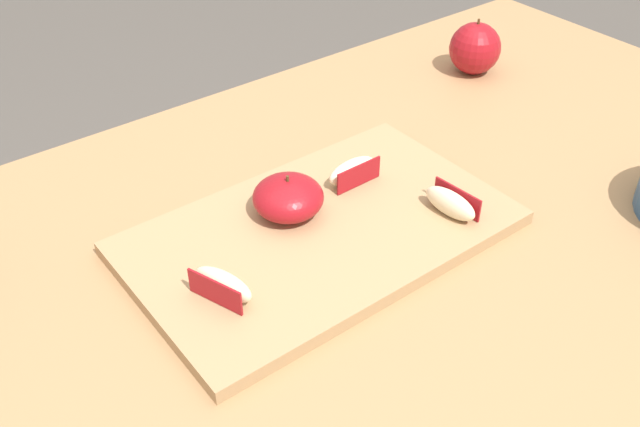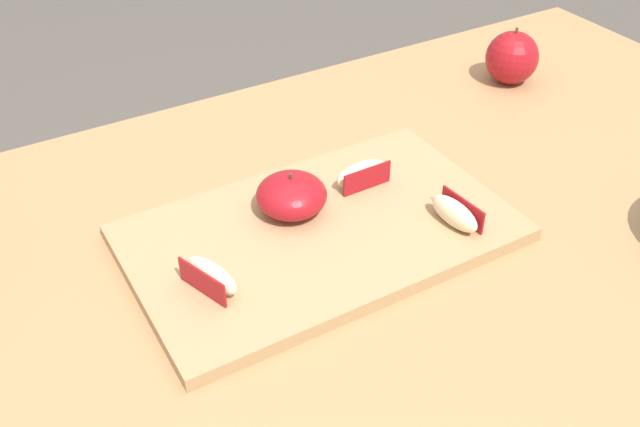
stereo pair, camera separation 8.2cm
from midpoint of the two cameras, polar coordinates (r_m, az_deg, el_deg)
dining_table at (r=0.92m, az=4.95°, el=-6.91°), size 1.49×0.81×0.76m
cutting_board at (r=0.84m, az=2.80°, el=-1.66°), size 0.44×0.27×0.02m
apple_half_skin_up at (r=0.84m, az=0.48°, el=1.38°), size 0.08×0.08×0.05m
apple_wedge_middle at (r=0.75m, az=-5.64°, el=-5.13°), size 0.05×0.08×0.03m
apple_wedge_right at (r=0.90m, az=5.99°, el=3.08°), size 0.07×0.03×0.03m
apple_wedge_left at (r=0.85m, az=13.46°, el=-0.07°), size 0.03×0.07×0.03m
whole_apple_red_delicious at (r=1.22m, az=17.01°, el=11.76°), size 0.08×0.08×0.09m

